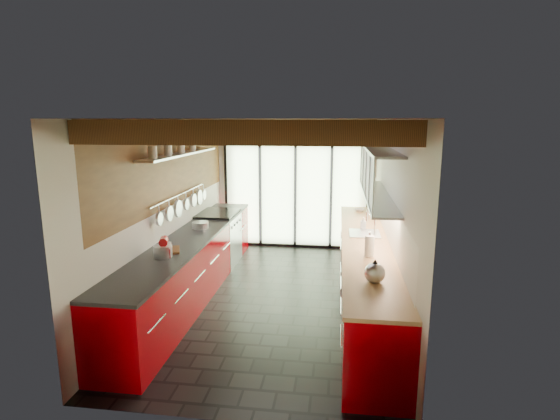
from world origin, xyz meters
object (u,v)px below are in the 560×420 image
object	(u,v)px
kettle	(375,272)
stand_mixer	(165,248)
paper_towel	(369,246)
bowl	(360,210)
soap_bottle	(363,223)

from	to	relation	value
kettle	stand_mixer	bearing A→B (deg)	166.88
stand_mixer	paper_towel	size ratio (longest dim) A/B	0.96
stand_mixer	bowl	size ratio (longest dim) A/B	1.60
stand_mixer	bowl	distance (m)	3.99
stand_mixer	kettle	size ratio (longest dim) A/B	1.03
paper_towel	soap_bottle	distance (m)	1.42
stand_mixer	kettle	bearing A→B (deg)	-13.12
stand_mixer	paper_towel	xyz separation A→B (m)	(2.54, 0.29, 0.04)
stand_mixer	soap_bottle	world-z (taller)	stand_mixer
soap_bottle	bowl	xyz separation A→B (m)	(0.00, 1.36, -0.07)
kettle	soap_bottle	distance (m)	2.31
bowl	kettle	bearing A→B (deg)	-90.00
kettle	soap_bottle	size ratio (longest dim) A/B	1.55
soap_bottle	bowl	world-z (taller)	soap_bottle
kettle	bowl	bearing A→B (deg)	90.00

